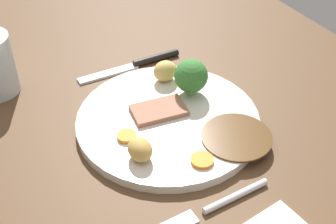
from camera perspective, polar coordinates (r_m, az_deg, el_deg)
name	(u,v)px	position (r cm, az deg, el deg)	size (l,w,h in cm)	color
dining_table	(155,130)	(70.75, -1.56, -2.21)	(120.00, 84.00, 3.60)	brown
dinner_plate	(168,121)	(68.46, 0.00, -1.10)	(26.73, 26.73, 1.40)	silver
gravy_pool	(237,137)	(65.33, 8.35, -3.00)	(9.85, 9.85, 0.30)	#563819
meat_slice_main	(160,112)	(68.38, -0.97, 0.04)	(7.84, 4.76, 0.80)	#9E664C
roast_potato_left	(165,71)	(74.50, -0.36, 5.02)	(3.84, 3.16, 3.40)	#D8B260
roast_potato_right	(140,150)	(60.95, -3.42, -4.58)	(3.88, 3.12, 3.00)	tan
carrot_coin_front	(127,136)	(64.77, -5.05, -2.94)	(2.71, 2.71, 0.59)	orange
carrot_coin_back	(202,160)	(61.39, 4.18, -5.86)	(3.05, 3.05, 0.50)	orange
broccoli_floret	(191,76)	(70.93, 2.82, 4.36)	(5.15, 5.15, 5.73)	#8CB766
fork	(213,207)	(57.92, 5.51, -11.47)	(2.08, 15.27, 0.90)	silver
knife	(139,64)	(81.21, -3.57, 5.90)	(2.04, 18.54, 1.20)	black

